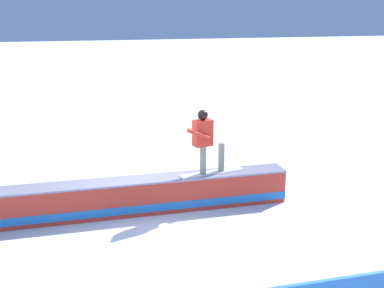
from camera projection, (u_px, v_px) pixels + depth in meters
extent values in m
plane|color=white|center=(147.00, 211.00, 10.37)|extent=(120.00, 120.00, 0.00)
cube|color=red|center=(147.00, 196.00, 10.27)|extent=(6.28, 0.65, 0.72)
cube|color=blue|center=(147.00, 204.00, 10.32)|extent=(6.29, 0.66, 0.17)
cube|color=gray|center=(146.00, 179.00, 10.17)|extent=(6.28, 0.71, 0.04)
cube|color=silver|center=(212.00, 172.00, 10.51)|extent=(1.53, 0.54, 0.01)
cylinder|color=gray|center=(203.00, 160.00, 10.33)|extent=(0.16, 0.16, 0.64)
cylinder|color=gray|center=(221.00, 157.00, 10.52)|extent=(0.16, 0.16, 0.64)
cube|color=red|center=(203.00, 133.00, 10.16)|extent=(0.44, 0.31, 0.57)
sphere|color=black|center=(203.00, 115.00, 10.05)|extent=(0.22, 0.22, 0.22)
cylinder|color=red|center=(199.00, 134.00, 9.93)|extent=(0.54, 0.18, 0.32)
cylinder|color=red|center=(203.00, 129.00, 10.33)|extent=(0.29, 0.14, 0.55)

